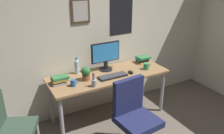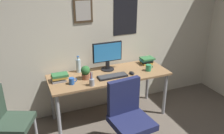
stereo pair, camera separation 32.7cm
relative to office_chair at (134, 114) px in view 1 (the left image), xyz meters
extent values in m
cube|color=beige|center=(0.14, 1.18, 0.77)|extent=(4.40, 0.08, 2.60)
cube|color=#4C3823|center=(-0.19, 1.14, 1.09)|extent=(0.28, 0.02, 0.34)
cube|color=beige|center=(-0.19, 1.13, 1.09)|extent=(0.22, 0.00, 0.28)
cube|color=black|center=(0.48, 1.14, 0.96)|extent=(0.40, 0.01, 0.56)
cube|color=#936D47|center=(0.06, 0.78, 0.19)|extent=(1.77, 0.65, 0.03)
cylinder|color=#9EA0A5|center=(-0.76, 0.51, -0.18)|extent=(0.05, 0.05, 0.70)
cylinder|color=#9EA0A5|center=(0.89, 0.51, -0.18)|extent=(0.05, 0.05, 0.70)
cylinder|color=#9EA0A5|center=(-0.76, 1.04, -0.18)|extent=(0.05, 0.05, 0.70)
cylinder|color=#9EA0A5|center=(0.89, 1.04, -0.18)|extent=(0.05, 0.05, 0.70)
cube|color=#1E234C|center=(0.01, -0.08, -0.07)|extent=(0.50, 0.50, 0.08)
cube|color=#1E234C|center=(-0.01, 0.12, 0.20)|extent=(0.42, 0.11, 0.45)
cube|color=#334738|center=(-1.30, 0.49, -0.09)|extent=(0.55, 0.55, 0.07)
cylinder|color=black|center=(0.10, 0.94, 0.21)|extent=(0.20, 0.20, 0.01)
cube|color=black|center=(0.10, 0.94, 0.28)|extent=(0.05, 0.04, 0.12)
cube|color=black|center=(0.10, 0.95, 0.49)|extent=(0.46, 0.02, 0.30)
cube|color=#338CD8|center=(0.10, 0.93, 0.49)|extent=(0.43, 0.00, 0.27)
cube|color=black|center=(0.07, 0.66, 0.22)|extent=(0.43, 0.15, 0.02)
cube|color=#38383A|center=(0.07, 0.66, 0.23)|extent=(0.41, 0.13, 0.00)
ellipsoid|color=black|center=(0.37, 0.65, 0.23)|extent=(0.06, 0.11, 0.04)
cylinder|color=silver|center=(-0.34, 1.02, 0.31)|extent=(0.07, 0.07, 0.20)
cylinder|color=silver|center=(-0.34, 1.02, 0.43)|extent=(0.03, 0.03, 0.04)
cylinder|color=#2659B2|center=(-0.34, 1.02, 0.45)|extent=(0.03, 0.03, 0.01)
cylinder|color=#2659B2|center=(-0.53, 0.66, 0.25)|extent=(0.07, 0.07, 0.09)
torus|color=#2659B2|center=(-0.48, 0.66, 0.26)|extent=(0.05, 0.01, 0.05)
cylinder|color=#2D8C59|center=(0.66, 0.66, 0.26)|extent=(0.08, 0.08, 0.10)
torus|color=#2D8C59|center=(0.71, 0.66, 0.26)|extent=(0.05, 0.01, 0.05)
cylinder|color=brown|center=(-0.31, 0.75, 0.24)|extent=(0.11, 0.11, 0.07)
sphere|color=#2D6B33|center=(-0.31, 0.75, 0.34)|extent=(0.13, 0.13, 0.13)
ellipsoid|color=#287A38|center=(-0.33, 0.78, 0.34)|extent=(0.07, 0.08, 0.02)
ellipsoid|color=#287A38|center=(-0.27, 0.78, 0.35)|extent=(0.07, 0.08, 0.02)
ellipsoid|color=#287A38|center=(-0.33, 0.72, 0.35)|extent=(0.08, 0.07, 0.02)
cylinder|color=#9EA0A5|center=(-0.29, 0.52, 0.25)|extent=(0.07, 0.07, 0.09)
cylinder|color=#263FBF|center=(-0.30, 0.51, 0.33)|extent=(0.01, 0.01, 0.13)
cylinder|color=red|center=(-0.30, 0.53, 0.33)|extent=(0.01, 0.01, 0.13)
cylinder|color=black|center=(-0.30, 0.52, 0.33)|extent=(0.01, 0.01, 0.13)
cylinder|color=#9EA0A5|center=(-0.28, 0.52, 0.34)|extent=(0.01, 0.03, 0.14)
cylinder|color=#9EA0A5|center=(-0.30, 0.52, 0.34)|extent=(0.01, 0.02, 0.14)
cube|color=gold|center=(0.78, 0.92, 0.22)|extent=(0.17, 0.15, 0.02)
cube|color=black|center=(0.78, 0.94, 0.24)|extent=(0.17, 0.14, 0.03)
cube|color=#26727A|center=(0.77, 0.92, 0.27)|extent=(0.20, 0.11, 0.03)
cube|color=#33723F|center=(0.79, 0.93, 0.30)|extent=(0.21, 0.17, 0.02)
cube|color=gray|center=(-0.67, 0.82, 0.22)|extent=(0.19, 0.15, 0.02)
cube|color=navy|center=(-0.68, 0.84, 0.24)|extent=(0.16, 0.12, 0.02)
cube|color=gold|center=(-0.66, 0.83, 0.26)|extent=(0.21, 0.15, 0.03)
cube|color=#33723F|center=(-0.65, 0.82, 0.30)|extent=(0.22, 0.14, 0.03)
camera|label=1|loc=(-1.38, -1.97, 1.61)|focal=37.14mm
camera|label=2|loc=(-1.09, -2.11, 1.61)|focal=37.14mm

